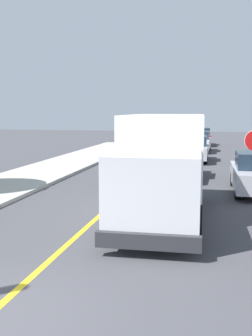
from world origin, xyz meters
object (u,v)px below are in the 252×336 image
Objects in this scene: parked_car_far at (199,142)px; parked_car_furthest at (201,137)px; parked_car_near at (180,162)px; box_truck at (164,161)px; parked_car_mid at (194,149)px.

parked_car_far is 1.00× the size of parked_car_furthest.
box_truck is at bearing -88.98° from parked_car_near.
box_truck is 1.63× the size of parked_car_near.
parked_car_near and parked_car_far have the same top height.
parked_car_near is 1.00× the size of parked_car_furthest.
parked_car_far is (0.27, 20.88, -0.97)m from box_truck.
parked_car_furthest is (0.02, 12.55, 0.00)m from parked_car_mid.
box_truck is at bearing -90.74° from parked_car_far.
parked_car_mid is at bearing 89.17° from box_truck.
parked_car_far is at bearing -89.65° from parked_car_furthest.
parked_car_near is (-0.13, 7.53, -0.97)m from box_truck.
parked_car_mid is 12.55m from parked_car_furthest.
parked_car_furthest is at bearing 88.93° from parked_car_near.
box_truck is at bearing -90.83° from parked_car_mid.
box_truck reaches higher than parked_car_furthest.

